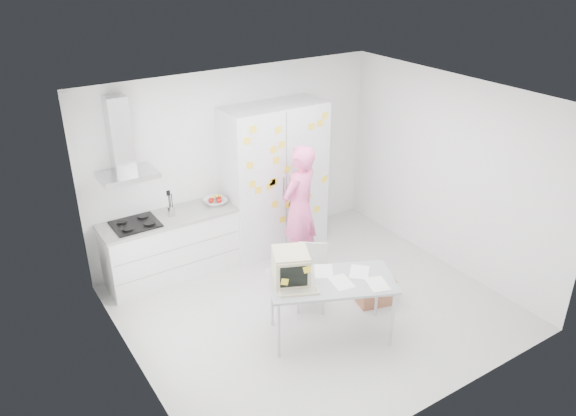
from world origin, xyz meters
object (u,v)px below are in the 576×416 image
desk (306,274)px  chair (312,272)px  cardboard_box (374,288)px  person (299,208)px

desk → chair: desk is taller
desk → cardboard_box: size_ratio=3.00×
chair → cardboard_box: size_ratio=1.59×
person → desk: 1.62m
person → chair: person is taller
person → desk: (-0.84, -1.38, -0.05)m
person → cardboard_box: size_ratio=3.42×
desk → chair: size_ratio=1.89×
person → desk: bearing=37.8°
cardboard_box → chair: bearing=151.6°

